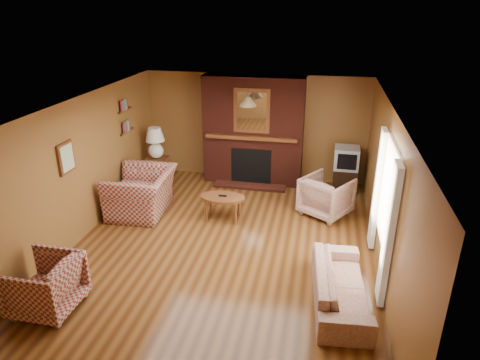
% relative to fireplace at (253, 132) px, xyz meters
% --- Properties ---
extents(floor, '(6.50, 6.50, 0.00)m').
position_rel_fireplace_xyz_m(floor, '(0.00, -2.98, -1.18)').
color(floor, '#45250E').
rests_on(floor, ground).
extents(ceiling, '(6.50, 6.50, 0.00)m').
position_rel_fireplace_xyz_m(ceiling, '(0.00, -2.98, 1.22)').
color(ceiling, silver).
rests_on(ceiling, wall_back).
extents(wall_back, '(6.50, 0.00, 6.50)m').
position_rel_fireplace_xyz_m(wall_back, '(0.00, 0.27, 0.02)').
color(wall_back, brown).
rests_on(wall_back, floor).
extents(wall_front, '(6.50, 0.00, 6.50)m').
position_rel_fireplace_xyz_m(wall_front, '(0.00, -6.23, 0.02)').
color(wall_front, brown).
rests_on(wall_front, floor).
extents(wall_left, '(0.00, 6.50, 6.50)m').
position_rel_fireplace_xyz_m(wall_left, '(-2.50, -2.98, 0.02)').
color(wall_left, brown).
rests_on(wall_left, floor).
extents(wall_right, '(0.00, 6.50, 6.50)m').
position_rel_fireplace_xyz_m(wall_right, '(2.50, -2.98, 0.02)').
color(wall_right, brown).
rests_on(wall_right, floor).
extents(fireplace, '(2.20, 0.82, 2.40)m').
position_rel_fireplace_xyz_m(fireplace, '(0.00, 0.00, 0.00)').
color(fireplace, '#48180F').
rests_on(fireplace, floor).
extents(window_right, '(0.10, 1.85, 2.00)m').
position_rel_fireplace_xyz_m(window_right, '(2.45, -3.18, -0.06)').
color(window_right, beige).
rests_on(window_right, wall_right).
extents(bookshelf, '(0.09, 0.55, 0.71)m').
position_rel_fireplace_xyz_m(bookshelf, '(-2.44, -1.08, 0.48)').
color(bookshelf, brown).
rests_on(bookshelf, wall_left).
extents(botanical_print, '(0.05, 0.40, 0.50)m').
position_rel_fireplace_xyz_m(botanical_print, '(-2.47, -3.28, 0.37)').
color(botanical_print, brown).
rests_on(botanical_print, wall_left).
extents(pendant_light, '(0.36, 0.36, 0.48)m').
position_rel_fireplace_xyz_m(pendant_light, '(0.00, -0.68, 0.82)').
color(pendant_light, black).
rests_on(pendant_light, ceiling).
extents(plaid_loveseat, '(1.20, 1.36, 0.84)m').
position_rel_fireplace_xyz_m(plaid_loveseat, '(-1.85, -1.99, -0.76)').
color(plaid_loveseat, maroon).
rests_on(plaid_loveseat, floor).
extents(plaid_armchair, '(0.85, 0.83, 0.76)m').
position_rel_fireplace_xyz_m(plaid_armchair, '(-1.95, -4.94, -0.80)').
color(plaid_armchair, maroon).
rests_on(plaid_armchair, floor).
extents(floral_sofa, '(0.83, 1.83, 0.52)m').
position_rel_fireplace_xyz_m(floral_sofa, '(1.90, -4.02, -0.92)').
color(floral_sofa, '#BAAF90').
rests_on(floral_sofa, floor).
extents(floral_armchair, '(1.15, 1.16, 0.77)m').
position_rel_fireplace_xyz_m(floral_armchair, '(1.67, -1.38, -0.80)').
color(floral_armchair, '#BAAF90').
rests_on(floral_armchair, floor).
extents(coffee_table, '(0.85, 0.53, 0.49)m').
position_rel_fireplace_xyz_m(coffee_table, '(-0.24, -1.96, -0.77)').
color(coffee_table, brown).
rests_on(coffee_table, floor).
extents(side_table, '(0.46, 0.46, 0.60)m').
position_rel_fireplace_xyz_m(side_table, '(-2.10, -0.53, -0.88)').
color(side_table, brown).
rests_on(side_table, floor).
extents(table_lamp, '(0.42, 0.42, 0.69)m').
position_rel_fireplace_xyz_m(table_lamp, '(-2.10, -0.53, -0.19)').
color(table_lamp, white).
rests_on(table_lamp, side_table).
extents(tv_stand, '(0.51, 0.46, 0.54)m').
position_rel_fireplace_xyz_m(tv_stand, '(2.05, -0.18, -0.91)').
color(tv_stand, black).
rests_on(tv_stand, floor).
extents(crt_tv, '(0.52, 0.52, 0.47)m').
position_rel_fireplace_xyz_m(crt_tv, '(2.05, -0.19, -0.41)').
color(crt_tv, '#A3A6AB').
rests_on(crt_tv, tv_stand).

